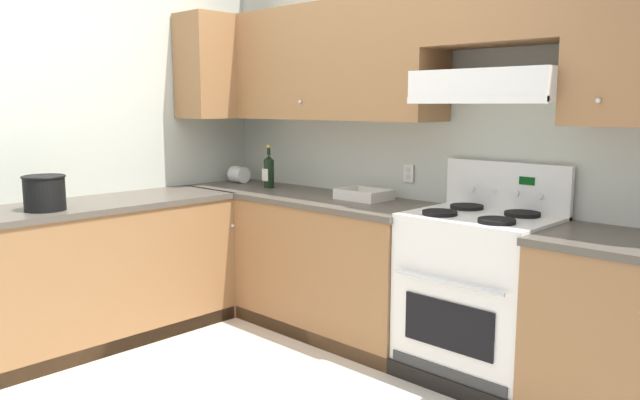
{
  "coord_description": "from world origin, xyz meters",
  "views": [
    {
      "loc": [
        2.51,
        -1.76,
        1.52
      ],
      "look_at": [
        0.14,
        0.7,
        1.0
      ],
      "focal_mm": 35.13,
      "sensor_mm": 36.0,
      "label": 1
    }
  ],
  "objects_px": {
    "stove": "(478,295)",
    "wine_bottle": "(269,170)",
    "paper_towel_roll": "(239,175)",
    "bucket": "(44,192)",
    "bowl": "(364,196)"
  },
  "relations": [
    {
      "from": "stove",
      "to": "wine_bottle",
      "type": "bearing_deg",
      "value": 178.43
    },
    {
      "from": "wine_bottle",
      "to": "paper_towel_roll",
      "type": "bearing_deg",
      "value": 174.91
    },
    {
      "from": "bucket",
      "to": "wine_bottle",
      "type": "bearing_deg",
      "value": 83.76
    },
    {
      "from": "stove",
      "to": "paper_towel_roll",
      "type": "distance_m",
      "value": 2.25
    },
    {
      "from": "wine_bottle",
      "to": "bowl",
      "type": "xyz_separation_m",
      "value": [
        0.89,
        0.04,
        -0.11
      ]
    },
    {
      "from": "stove",
      "to": "paper_towel_roll",
      "type": "xyz_separation_m",
      "value": [
        -2.19,
        0.08,
        0.5
      ]
    },
    {
      "from": "wine_bottle",
      "to": "bucket",
      "type": "height_order",
      "value": "wine_bottle"
    },
    {
      "from": "stove",
      "to": "bucket",
      "type": "height_order",
      "value": "stove"
    },
    {
      "from": "bowl",
      "to": "bucket",
      "type": "bearing_deg",
      "value": -123.23
    },
    {
      "from": "wine_bottle",
      "to": "bowl",
      "type": "bearing_deg",
      "value": 2.4
    },
    {
      "from": "stove",
      "to": "bucket",
      "type": "bearing_deg",
      "value": -141.99
    },
    {
      "from": "wine_bottle",
      "to": "bowl",
      "type": "distance_m",
      "value": 0.9
    },
    {
      "from": "wine_bottle",
      "to": "stove",
      "type": "bearing_deg",
      "value": -1.57
    },
    {
      "from": "bowl",
      "to": "bucket",
      "type": "height_order",
      "value": "bucket"
    },
    {
      "from": "stove",
      "to": "wine_bottle",
      "type": "relative_size",
      "value": 3.75
    }
  ]
}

